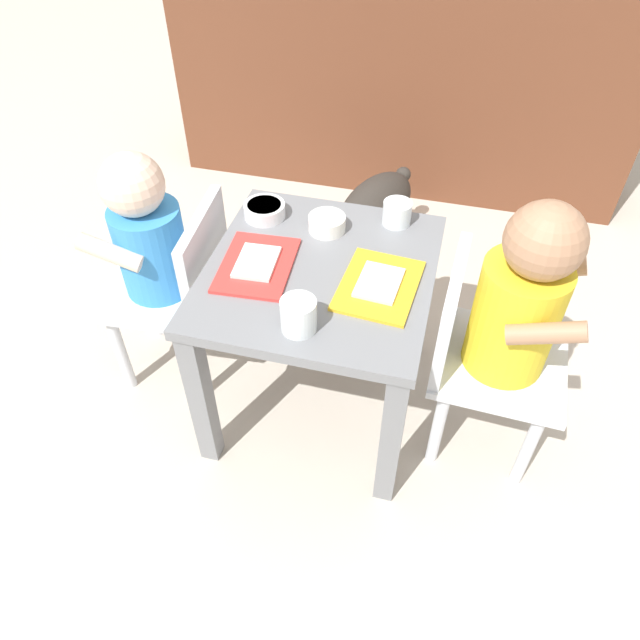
{
  "coord_description": "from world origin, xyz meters",
  "views": [
    {
      "loc": [
        0.25,
        -0.95,
        1.26
      ],
      "look_at": [
        0.0,
        0.0,
        0.29
      ],
      "focal_mm": 33.45,
      "sensor_mm": 36.0,
      "label": 1
    }
  ],
  "objects_px": {
    "dining_table": "(320,299)",
    "water_cup_right": "(397,214)",
    "seated_child_right": "(512,311)",
    "veggie_bowl_near": "(265,210)",
    "dog": "(371,210)",
    "water_cup_left": "(299,317)",
    "veggie_bowl_far": "(327,223)",
    "seated_child_left": "(155,247)",
    "food_tray_left": "(257,264)",
    "food_tray_right": "(379,285)"
  },
  "relations": [
    {
      "from": "food_tray_left",
      "to": "veggie_bowl_near",
      "type": "distance_m",
      "value": 0.19
    },
    {
      "from": "water_cup_right",
      "to": "veggie_bowl_near",
      "type": "relative_size",
      "value": 0.69
    },
    {
      "from": "dining_table",
      "to": "veggie_bowl_near",
      "type": "distance_m",
      "value": 0.26
    },
    {
      "from": "seated_child_right",
      "to": "veggie_bowl_near",
      "type": "xyz_separation_m",
      "value": [
        -0.58,
        0.17,
        0.03
      ]
    },
    {
      "from": "dog",
      "to": "water_cup_left",
      "type": "height_order",
      "value": "water_cup_left"
    },
    {
      "from": "seated_child_left",
      "to": "water_cup_left",
      "type": "distance_m",
      "value": 0.46
    },
    {
      "from": "seated_child_left",
      "to": "water_cup_right",
      "type": "height_order",
      "value": "seated_child_left"
    },
    {
      "from": "seated_child_right",
      "to": "veggie_bowl_near",
      "type": "bearing_deg",
      "value": 163.71
    },
    {
      "from": "seated_child_left",
      "to": "food_tray_right",
      "type": "bearing_deg",
      "value": -5.42
    },
    {
      "from": "dining_table",
      "to": "seated_child_left",
      "type": "height_order",
      "value": "seated_child_left"
    },
    {
      "from": "water_cup_left",
      "to": "water_cup_right",
      "type": "bearing_deg",
      "value": 72.33
    },
    {
      "from": "water_cup_right",
      "to": "veggie_bowl_far",
      "type": "xyz_separation_m",
      "value": [
        -0.15,
        -0.07,
        -0.0
      ]
    },
    {
      "from": "dining_table",
      "to": "water_cup_right",
      "type": "xyz_separation_m",
      "value": [
        0.13,
        0.21,
        0.11
      ]
    },
    {
      "from": "dining_table",
      "to": "seated_child_right",
      "type": "height_order",
      "value": "seated_child_right"
    },
    {
      "from": "dog",
      "to": "water_cup_left",
      "type": "distance_m",
      "value": 0.85
    },
    {
      "from": "dining_table",
      "to": "seated_child_right",
      "type": "bearing_deg",
      "value": -2.21
    },
    {
      "from": "dining_table",
      "to": "seated_child_right",
      "type": "distance_m",
      "value": 0.41
    },
    {
      "from": "water_cup_left",
      "to": "dog",
      "type": "bearing_deg",
      "value": 89.96
    },
    {
      "from": "seated_child_left",
      "to": "seated_child_right",
      "type": "relative_size",
      "value": 0.94
    },
    {
      "from": "water_cup_right",
      "to": "veggie_bowl_far",
      "type": "distance_m",
      "value": 0.16
    },
    {
      "from": "seated_child_left",
      "to": "food_tray_left",
      "type": "distance_m",
      "value": 0.28
    },
    {
      "from": "seated_child_left",
      "to": "food_tray_right",
      "type": "relative_size",
      "value": 2.96
    },
    {
      "from": "water_cup_right",
      "to": "seated_child_right",
      "type": "bearing_deg",
      "value": -38.87
    },
    {
      "from": "dining_table",
      "to": "veggie_bowl_near",
      "type": "xyz_separation_m",
      "value": [
        -0.17,
        0.15,
        0.11
      ]
    },
    {
      "from": "veggie_bowl_far",
      "to": "food_tray_right",
      "type": "bearing_deg",
      "value": -47.44
    },
    {
      "from": "dog",
      "to": "food_tray_left",
      "type": "height_order",
      "value": "food_tray_left"
    },
    {
      "from": "dining_table",
      "to": "food_tray_right",
      "type": "height_order",
      "value": "food_tray_right"
    },
    {
      "from": "dog",
      "to": "veggie_bowl_near",
      "type": "height_order",
      "value": "veggie_bowl_near"
    },
    {
      "from": "veggie_bowl_near",
      "to": "veggie_bowl_far",
      "type": "relative_size",
      "value": 1.14
    },
    {
      "from": "seated_child_left",
      "to": "food_tray_left",
      "type": "relative_size",
      "value": 2.97
    },
    {
      "from": "dining_table",
      "to": "veggie_bowl_near",
      "type": "bearing_deg",
      "value": 138.67
    },
    {
      "from": "veggie_bowl_far",
      "to": "seated_child_right",
      "type": "bearing_deg",
      "value": -19.89
    },
    {
      "from": "dining_table",
      "to": "veggie_bowl_far",
      "type": "xyz_separation_m",
      "value": [
        -0.02,
        0.14,
        0.11
      ]
    },
    {
      "from": "dog",
      "to": "veggie_bowl_near",
      "type": "relative_size",
      "value": 4.44
    },
    {
      "from": "seated_child_left",
      "to": "food_tray_left",
      "type": "height_order",
      "value": "seated_child_left"
    },
    {
      "from": "dining_table",
      "to": "veggie_bowl_far",
      "type": "distance_m",
      "value": 0.18
    },
    {
      "from": "seated_child_left",
      "to": "dog",
      "type": "xyz_separation_m",
      "value": [
        0.41,
        0.59,
        -0.21
      ]
    },
    {
      "from": "seated_child_right",
      "to": "water_cup_right",
      "type": "height_order",
      "value": "seated_child_right"
    },
    {
      "from": "veggie_bowl_far",
      "to": "dining_table",
      "type": "bearing_deg",
      "value": -82.0
    },
    {
      "from": "dining_table",
      "to": "seated_child_right",
      "type": "xyz_separation_m",
      "value": [
        0.4,
        -0.02,
        0.07
      ]
    },
    {
      "from": "veggie_bowl_near",
      "to": "food_tray_right",
      "type": "bearing_deg",
      "value": -30.55
    },
    {
      "from": "food_tray_right",
      "to": "veggie_bowl_near",
      "type": "bearing_deg",
      "value": 149.45
    },
    {
      "from": "veggie_bowl_near",
      "to": "food_tray_left",
      "type": "bearing_deg",
      "value": -76.96
    },
    {
      "from": "seated_child_left",
      "to": "water_cup_left",
      "type": "bearing_deg",
      "value": -26.9
    },
    {
      "from": "food_tray_left",
      "to": "veggie_bowl_near",
      "type": "bearing_deg",
      "value": 103.04
    },
    {
      "from": "water_cup_left",
      "to": "veggie_bowl_near",
      "type": "relative_size",
      "value": 0.72
    },
    {
      "from": "dog",
      "to": "water_cup_left",
      "type": "bearing_deg",
      "value": -90.04
    },
    {
      "from": "dining_table",
      "to": "food_tray_left",
      "type": "xyz_separation_m",
      "value": [
        -0.13,
        -0.03,
        0.09
      ]
    },
    {
      "from": "seated_child_right",
      "to": "veggie_bowl_near",
      "type": "relative_size",
      "value": 7.02
    },
    {
      "from": "food_tray_right",
      "to": "water_cup_left",
      "type": "xyz_separation_m",
      "value": [
        -0.13,
        -0.16,
        0.02
      ]
    }
  ]
}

